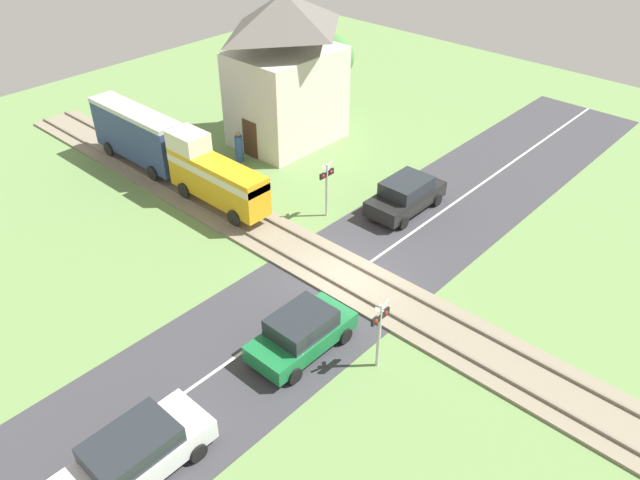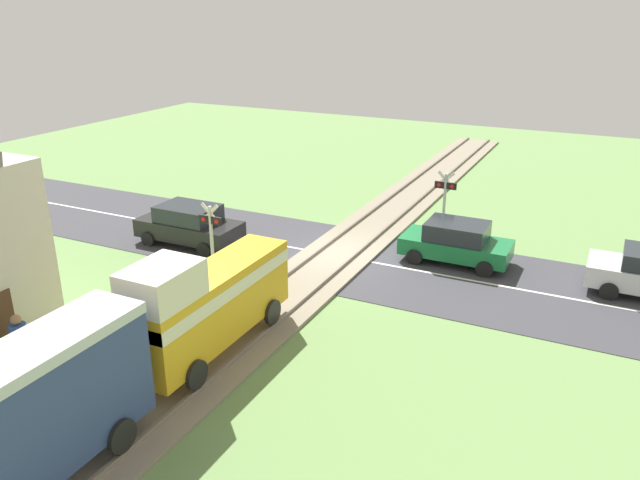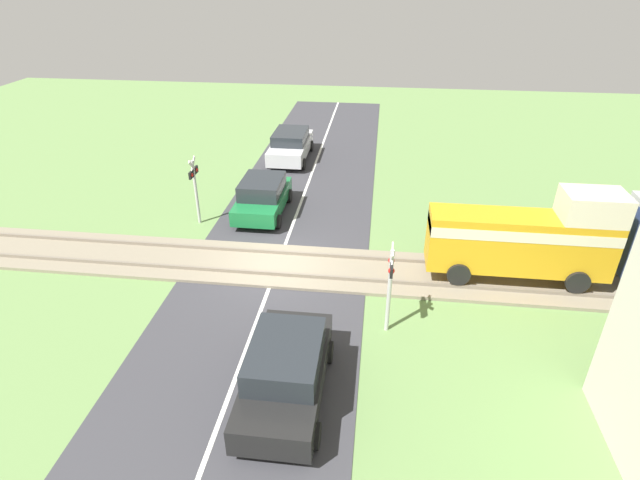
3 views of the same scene
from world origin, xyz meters
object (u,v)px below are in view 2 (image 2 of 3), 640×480
(train, at_px, (119,357))
(crossing_signal_west_approach, at_px, (445,195))
(pedestrian_by_station, at_px, (21,348))
(car_near_crossing, at_px, (456,242))
(crossing_signal_east_approach, at_px, (211,231))
(car_far_side, at_px, (189,224))

(train, bearing_deg, crossing_signal_west_approach, -101.05)
(train, xyz_separation_m, pedestrian_by_station, (3.95, -0.50, -1.06))
(car_near_crossing, xyz_separation_m, crossing_signal_east_approach, (7.23, 5.33, 1.01))
(car_near_crossing, bearing_deg, crossing_signal_west_approach, -64.24)
(train, height_order, crossing_signal_west_approach, train)
(crossing_signal_west_approach, bearing_deg, car_far_side, 30.80)
(train, distance_m, car_near_crossing, 13.73)
(crossing_signal_west_approach, bearing_deg, train, 78.95)
(car_near_crossing, bearing_deg, crossing_signal_east_approach, 36.41)
(car_far_side, height_order, crossing_signal_west_approach, crossing_signal_west_approach)
(train, xyz_separation_m, car_far_side, (5.92, -10.15, -1.02))
(car_near_crossing, relative_size, crossing_signal_east_approach, 1.42)
(pedestrian_by_station, bearing_deg, train, 172.79)
(train, relative_size, car_near_crossing, 3.13)
(train, distance_m, car_far_side, 11.80)
(train, relative_size, crossing_signal_west_approach, 4.44)
(train, xyz_separation_m, car_near_crossing, (-4.21, -13.03, -1.05))
(crossing_signal_east_approach, distance_m, pedestrian_by_station, 7.33)
(crossing_signal_west_approach, bearing_deg, pedestrian_by_station, 65.05)
(car_near_crossing, distance_m, pedestrian_by_station, 14.95)
(crossing_signal_east_approach, bearing_deg, crossing_signal_west_approach, -127.84)
(car_near_crossing, distance_m, crossing_signal_east_approach, 9.04)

